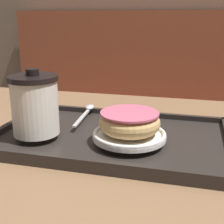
% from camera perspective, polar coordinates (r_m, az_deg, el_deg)
% --- Properties ---
extents(booth_bench, '(1.49, 0.44, 1.00)m').
position_cam_1_polar(booth_bench, '(1.59, 6.92, -7.42)').
color(booth_bench, brown).
rests_on(booth_bench, ground_plane).
extents(cafe_table, '(1.01, 0.84, 0.72)m').
position_cam_1_polar(cafe_table, '(0.73, -2.91, -17.74)').
color(cafe_table, '#846042').
rests_on(cafe_table, ground_plane).
extents(serving_tray, '(0.48, 0.30, 0.02)m').
position_cam_1_polar(serving_tray, '(0.66, 0.00, -4.69)').
color(serving_tray, '#282321').
rests_on(serving_tray, cafe_table).
extents(coffee_cup_front, '(0.10, 0.10, 0.13)m').
position_cam_1_polar(coffee_cup_front, '(0.64, -13.92, 1.33)').
color(coffee_cup_front, white).
rests_on(coffee_cup_front, serving_tray).
extents(plate_with_chocolate_donut, '(0.14, 0.14, 0.01)m').
position_cam_1_polar(plate_with_chocolate_donut, '(0.61, 3.19, -4.19)').
color(plate_with_chocolate_donut, white).
rests_on(plate_with_chocolate_donut, serving_tray).
extents(donut_chocolate_glazed, '(0.12, 0.12, 0.04)m').
position_cam_1_polar(donut_chocolate_glazed, '(0.60, 3.23, -1.80)').
color(donut_chocolate_glazed, '#DBB270').
rests_on(donut_chocolate_glazed, plate_with_chocolate_donut).
extents(spoon, '(0.03, 0.16, 0.01)m').
position_cam_1_polar(spoon, '(0.78, -4.51, 0.32)').
color(spoon, silver).
rests_on(spoon, serving_tray).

